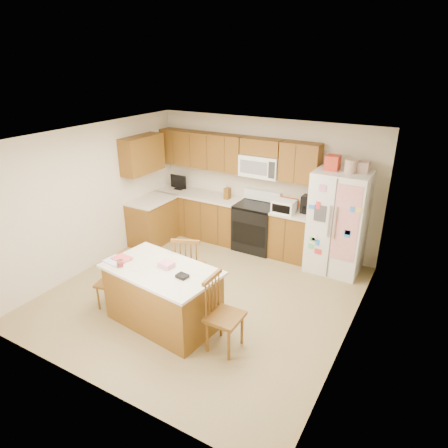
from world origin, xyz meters
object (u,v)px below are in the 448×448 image
Objects in this scene: stove at (256,226)px; refrigerator at (338,221)px; windsor_chair_left at (112,282)px; windsor_chair_right at (223,316)px; windsor_chair_back at (189,268)px; island at (163,295)px.

stove is 0.55× the size of refrigerator.
stove is 3.05m from windsor_chair_left.
stove reaches higher than windsor_chair_left.
refrigerator is at bearing 47.42° from windsor_chair_left.
stove is at bearing 70.56° from windsor_chair_left.
windsor_chair_left is at bearing -179.53° from windsor_chair_right.
refrigerator is 1.94× the size of windsor_chair_back.
island is at bearing -121.31° from refrigerator.
refrigerator reaches higher than island.
windsor_chair_left is at bearing -109.44° from stove.
stove reaches higher than windsor_chair_right.
refrigerator is 3.25m from island.
windsor_chair_right is (1.07, -0.79, -0.01)m from windsor_chair_back.
refrigerator is 1.21× the size of island.
windsor_chair_right is (0.90, -2.86, 0.01)m from stove.
island is at bearing -84.87° from windsor_chair_back.
windsor_chair_back is at bearing 43.62° from windsor_chair_left.
windsor_chair_left is (-2.59, -2.81, -0.51)m from refrigerator.
refrigerator is 1.98× the size of windsor_chair_right.
stove is 1.63m from refrigerator.
refrigerator is (1.57, -0.06, 0.45)m from stove.
windsor_chair_right is (-0.67, -2.80, -0.43)m from refrigerator.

